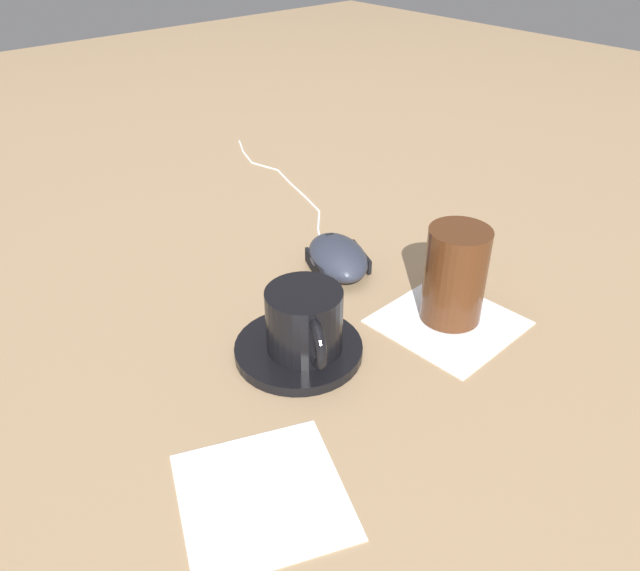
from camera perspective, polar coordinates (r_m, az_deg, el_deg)
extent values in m
plane|color=#9E7F5B|center=(0.68, -1.59, -2.78)|extent=(3.00, 3.00, 0.00)
cylinder|color=black|center=(0.62, -1.97, -5.84)|extent=(0.13, 0.13, 0.01)
cylinder|color=black|center=(0.60, -1.45, -3.17)|extent=(0.07, 0.07, 0.06)
torus|color=black|center=(0.56, -0.37, -5.36)|extent=(0.05, 0.03, 0.05)
ellipsoid|color=#2D3342|center=(0.74, 1.64, 2.60)|extent=(0.12, 0.10, 0.04)
cylinder|color=black|center=(0.76, 0.91, 4.33)|extent=(0.01, 0.01, 0.01)
cube|color=black|center=(0.74, -0.56, 1.90)|extent=(0.05, 0.03, 0.02)
cube|color=black|center=(0.75, 3.78, 2.65)|extent=(0.05, 0.03, 0.02)
cylinder|color=white|center=(0.82, 0.02, 4.37)|extent=(0.05, 0.03, 0.00)
cylinder|color=white|center=(0.87, -0.12, 6.10)|extent=(0.04, 0.04, 0.00)
cylinder|color=white|center=(0.92, -0.76, 7.59)|extent=(0.05, 0.02, 0.00)
cylinder|color=white|center=(0.96, -2.12, 8.86)|extent=(0.05, 0.02, 0.00)
cylinder|color=white|center=(1.01, -3.34, 10.01)|extent=(0.05, 0.02, 0.00)
cylinder|color=white|center=(1.05, -5.08, 10.86)|extent=(0.05, 0.02, 0.00)
cylinder|color=white|center=(1.09, -6.65, 11.65)|extent=(0.05, 0.02, 0.00)
cylinder|color=white|center=(1.14, -7.21, 12.59)|extent=(0.05, 0.03, 0.00)
sphere|color=white|center=(0.80, 0.24, 3.43)|extent=(0.00, 0.00, 0.00)
sphere|color=white|center=(0.84, -0.18, 5.26)|extent=(0.00, 0.00, 0.00)
sphere|color=white|center=(0.89, -0.07, 6.90)|extent=(0.00, 0.00, 0.00)
sphere|color=white|center=(0.94, -1.42, 8.25)|extent=(0.00, 0.00, 0.00)
sphere|color=white|center=(0.98, -2.78, 9.44)|extent=(0.00, 0.00, 0.00)
sphere|color=white|center=(1.03, -3.88, 10.55)|extent=(0.00, 0.00, 0.00)
sphere|color=white|center=(1.06, -6.25, 11.16)|extent=(0.00, 0.00, 0.00)
sphere|color=white|center=(1.11, -7.03, 12.12)|extent=(0.00, 0.00, 0.00)
sphere|color=white|center=(1.17, -7.39, 13.05)|extent=(0.00, 0.00, 0.00)
cube|color=white|center=(0.68, 11.63, -3.25)|extent=(0.14, 0.14, 0.00)
cylinder|color=#4C2814|center=(0.66, 12.24, 0.96)|extent=(0.06, 0.06, 0.10)
cube|color=white|center=(0.50, -5.30, -18.54)|extent=(0.16, 0.16, 0.00)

